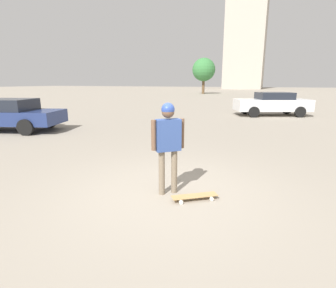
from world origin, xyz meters
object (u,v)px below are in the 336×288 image
object	(u,v)px
car_parked_near	(5,114)
person	(168,137)
skateboard	(195,196)
car_parked_far	(272,103)

from	to	relation	value
car_parked_near	person	bearing A→B (deg)	141.08
skateboard	car_parked_near	distance (m)	10.07
person	skateboard	distance (m)	1.16
skateboard	car_parked_near	world-z (taller)	car_parked_near
person	car_parked_near	world-z (taller)	person
skateboard	car_parked_far	bearing A→B (deg)	-129.69
person	car_parked_near	xyz separation A→B (m)	(3.49, 8.84, -0.37)
person	skateboard	bearing A→B (deg)	-51.80
skateboard	car_parked_near	xyz separation A→B (m)	(3.60, 9.39, 0.64)
car_parked_near	car_parked_far	size ratio (longest dim) A/B	1.05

